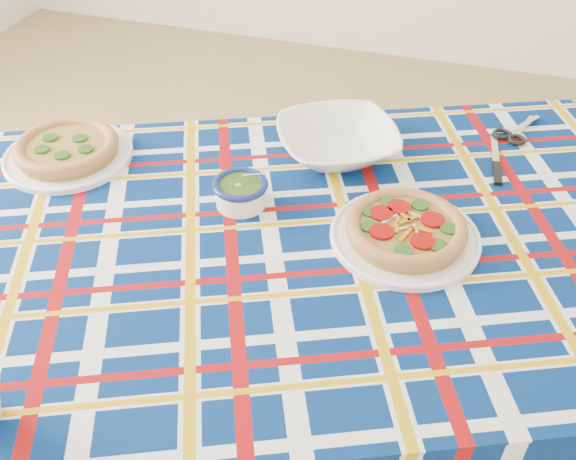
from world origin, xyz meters
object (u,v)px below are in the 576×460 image
(pesto_bowl, at_px, (241,190))
(dining_table, at_px, (310,265))
(serving_bowl, at_px, (337,141))
(main_focaccia_plate, at_px, (406,228))

(pesto_bowl, bearing_deg, dining_table, -19.95)
(pesto_bowl, height_order, serving_bowl, pesto_bowl)
(dining_table, bearing_deg, main_focaccia_plate, -8.33)
(pesto_bowl, bearing_deg, serving_bowl, 59.40)
(main_focaccia_plate, relative_size, serving_bowl, 1.11)
(main_focaccia_plate, xyz_separation_m, pesto_bowl, (-0.35, 0.01, 0.01))
(main_focaccia_plate, relative_size, pesto_bowl, 2.60)
(dining_table, height_order, main_focaccia_plate, main_focaccia_plate)
(main_focaccia_plate, distance_m, pesto_bowl, 0.35)
(main_focaccia_plate, distance_m, serving_bowl, 0.33)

